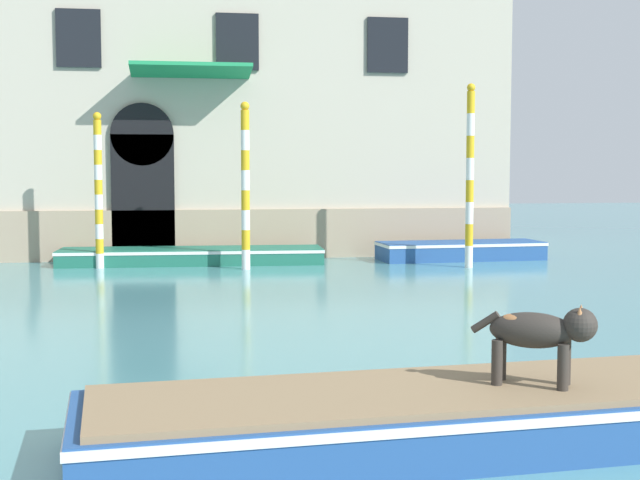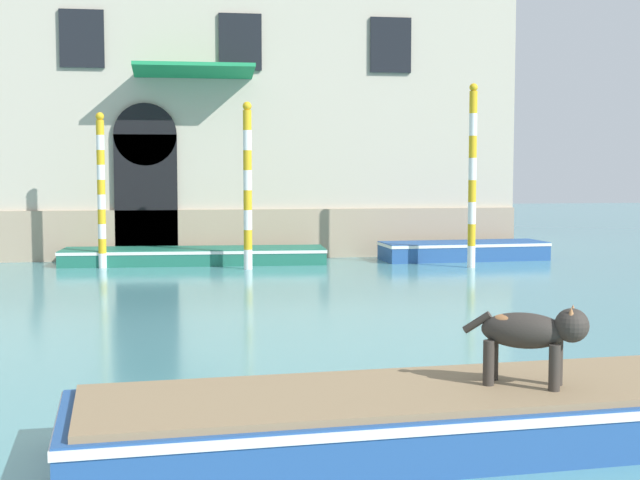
% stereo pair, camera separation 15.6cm
% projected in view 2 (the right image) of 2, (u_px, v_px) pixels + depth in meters
% --- Properties ---
extents(boat_foreground, '(8.54, 2.43, 0.55)m').
position_uv_depth(boat_foreground, '(524.00, 409.00, 8.34)').
color(boat_foreground, '#234C8C').
rests_on(boat_foreground, ground_plane).
extents(dog_on_deck, '(1.04, 0.70, 0.76)m').
position_uv_depth(dog_on_deck, '(533.00, 332.00, 8.13)').
color(dog_on_deck, '#332D28').
rests_on(dog_on_deck, boat_foreground).
extents(boat_moored_near_palazzo, '(7.02, 1.92, 0.42)m').
position_uv_depth(boat_moored_near_palazzo, '(195.00, 255.00, 23.74)').
color(boat_moored_near_palazzo, '#1E6651').
rests_on(boat_moored_near_palazzo, ground_plane).
extents(boat_moored_far, '(4.67, 1.73, 0.50)m').
position_uv_depth(boat_moored_far, '(463.00, 250.00, 24.79)').
color(boat_moored_far, '#234C8C').
rests_on(boat_moored_far, ground_plane).
extents(mooring_pole_0, '(0.22, 0.22, 4.20)m').
position_uv_depth(mooring_pole_0, '(248.00, 185.00, 22.29)').
color(mooring_pole_0, white).
rests_on(mooring_pole_0, ground_plane).
extents(mooring_pole_1, '(0.21, 0.21, 3.95)m').
position_uv_depth(mooring_pole_1, '(101.00, 190.00, 22.58)').
color(mooring_pole_1, white).
rests_on(mooring_pole_1, ground_plane).
extents(mooring_pole_2, '(0.21, 0.21, 4.68)m').
position_uv_depth(mooring_pole_2, '(472.00, 176.00, 22.62)').
color(mooring_pole_2, white).
rests_on(mooring_pole_2, ground_plane).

